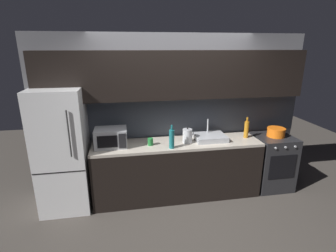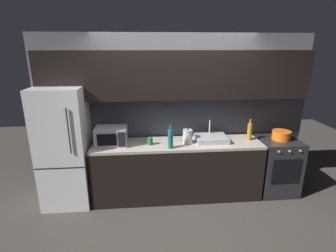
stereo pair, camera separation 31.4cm
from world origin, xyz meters
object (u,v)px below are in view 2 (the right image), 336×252
kettle (188,136)px  wine_bottle_teal (170,139)px  mug_green (150,141)px  refrigerator (65,147)px  microwave (111,136)px  cooking_pot (281,135)px  wine_bottle_amber (250,131)px  oven_range (276,166)px

kettle → wine_bottle_teal: bearing=-146.8°
kettle → mug_green: kettle is taller
refrigerator → microwave: 0.70m
refrigerator → kettle: (1.82, -0.02, 0.12)m
cooking_pot → refrigerator: bearing=-180.0°
microwave → kettle: bearing=-2.1°
refrigerator → cooking_pot: refrigerator is taller
wine_bottle_amber → cooking_pot: size_ratio=1.17×
kettle → mug_green: 0.57m
wine_bottle_amber → cooking_pot: 0.51m
wine_bottle_amber → microwave: bearing=-179.6°
wine_bottle_amber → mug_green: wine_bottle_amber is taller
microwave → wine_bottle_teal: 0.89m
mug_green → cooking_pot: (2.05, 0.04, 0.02)m
oven_range → microwave: microwave is taller
mug_green → cooking_pot: cooking_pot is taller
kettle → wine_bottle_teal: size_ratio=0.69×
microwave → oven_range: bearing=-0.4°
wine_bottle_teal → cooking_pot: wine_bottle_teal is taller
oven_range → mug_green: mug_green is taller
refrigerator → kettle: refrigerator is taller
refrigerator → wine_bottle_teal: 1.56m
refrigerator → wine_bottle_amber: refrigerator is taller
microwave → wine_bottle_teal: size_ratio=1.34×
kettle → wine_bottle_amber: bearing=3.3°
wine_bottle_teal → refrigerator: bearing=172.4°
wine_bottle_amber → wine_bottle_teal: size_ratio=0.97×
cooking_pot → oven_range: bearing=-174.5°
wine_bottle_amber → oven_range: bearing=-4.0°
microwave → refrigerator: bearing=-178.4°
microwave → kettle: (1.14, -0.04, -0.03)m
oven_range → cooking_pot: bearing=5.5°
kettle → cooking_pot: bearing=0.9°
kettle → wine_bottle_amber: wine_bottle_amber is taller
refrigerator → microwave: bearing=1.6°
microwave → cooking_pot: bearing=-0.4°
wine_bottle_teal → wine_bottle_amber: bearing=10.7°
wine_bottle_amber → wine_bottle_teal: 1.28m
refrigerator → cooking_pot: 3.30m
oven_range → wine_bottle_amber: bearing=176.0°
wine_bottle_teal → oven_range: bearing=6.6°
kettle → wine_bottle_teal: 0.33m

